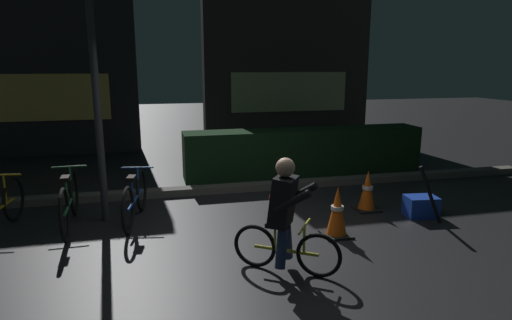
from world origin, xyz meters
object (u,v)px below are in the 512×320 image
at_px(parked_bike_center_left, 135,198).
at_px(blue_crate, 421,206).
at_px(traffic_cone_near, 337,212).
at_px(closed_umbrella, 430,195).
at_px(cyclist, 285,215).
at_px(traffic_cone_far, 367,191).
at_px(street_post, 98,115).
at_px(parked_bike_left_mid, 70,202).

height_order(parked_bike_center_left, blue_crate, parked_bike_center_left).
height_order(traffic_cone_near, closed_umbrella, closed_umbrella).
relative_size(cyclist, closed_umbrella, 1.47).
xyz_separation_m(cyclist, closed_umbrella, (2.39, 0.92, -0.22)).
xyz_separation_m(traffic_cone_near, traffic_cone_far, (0.87, 0.84, -0.02)).
height_order(cyclist, closed_umbrella, cyclist).
relative_size(street_post, traffic_cone_far, 4.87).
bearing_deg(traffic_cone_far, traffic_cone_near, -135.72).
height_order(street_post, parked_bike_center_left, street_post).
relative_size(traffic_cone_near, closed_umbrella, 0.78).
bearing_deg(traffic_cone_near, closed_umbrella, 5.91).
xyz_separation_m(traffic_cone_near, blue_crate, (1.49, 0.40, -0.17)).
height_order(street_post, closed_umbrella, street_post).
bearing_deg(parked_bike_left_mid, cyclist, -130.57).
bearing_deg(traffic_cone_far, blue_crate, -35.29).
bearing_deg(blue_crate, parked_bike_center_left, 169.15).
bearing_deg(traffic_cone_near, traffic_cone_far, 44.28).
bearing_deg(blue_crate, traffic_cone_far, 144.71).
bearing_deg(parked_bike_center_left, blue_crate, -91.24).
bearing_deg(traffic_cone_near, parked_bike_left_mid, 161.51).
relative_size(street_post, cyclist, 2.40).
bearing_deg(blue_crate, traffic_cone_near, -165.01).
relative_size(parked_bike_left_mid, cyclist, 1.38).
relative_size(traffic_cone_far, blue_crate, 1.40).
relative_size(parked_bike_center_left, cyclist, 1.25).
xyz_separation_m(parked_bike_center_left, traffic_cone_near, (2.53, -1.17, -0.01)).
bearing_deg(traffic_cone_far, parked_bike_center_left, 174.50).
bearing_deg(parked_bike_center_left, parked_bike_left_mid, 102.29).
height_order(parked_bike_left_mid, cyclist, cyclist).
relative_size(street_post, traffic_cone_near, 4.53).
distance_m(parked_bike_center_left, traffic_cone_far, 3.41).
xyz_separation_m(traffic_cone_far, cyclist, (-1.81, -1.62, 0.33)).
distance_m(parked_bike_left_mid, parked_bike_center_left, 0.85).
bearing_deg(blue_crate, closed_umbrella, -100.32).
bearing_deg(parked_bike_center_left, street_post, 82.79).
height_order(traffic_cone_near, cyclist, cyclist).
bearing_deg(parked_bike_center_left, traffic_cone_far, -85.88).
xyz_separation_m(parked_bike_left_mid, traffic_cone_near, (3.38, -1.13, -0.04)).
bearing_deg(cyclist, closed_umbrella, 54.79).
distance_m(blue_crate, cyclist, 2.75).
bearing_deg(street_post, cyclist, -45.90).
xyz_separation_m(street_post, blue_crate, (4.45, -0.90, -1.35)).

